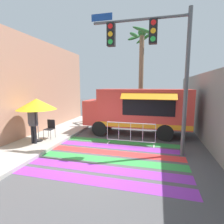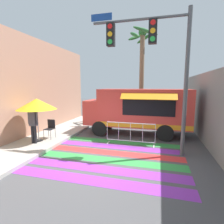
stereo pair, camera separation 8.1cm
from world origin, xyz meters
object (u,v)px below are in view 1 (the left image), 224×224
object	(u,v)px
food_truck	(136,109)
traffic_signal_pole	(154,52)
folding_chair	(50,127)
vendor_person	(33,122)
palm_tree	(142,60)
barricade_front	(131,134)
patio_umbrella	(37,104)

from	to	relation	value
food_truck	traffic_signal_pole	size ratio (longest dim) A/B	1.02
food_truck	folding_chair	world-z (taller)	food_truck
vendor_person	palm_tree	world-z (taller)	palm_tree
food_truck	traffic_signal_pole	bearing A→B (deg)	-70.10
barricade_front	palm_tree	bearing A→B (deg)	90.50
traffic_signal_pole	vendor_person	size ratio (longest dim) A/B	3.22
folding_chair	traffic_signal_pole	bearing A→B (deg)	-9.10
food_truck	folding_chair	size ratio (longest dim) A/B	6.22
traffic_signal_pole	patio_umbrella	xyz separation A→B (m)	(-5.36, -0.25, -2.20)
barricade_front	folding_chair	bearing A→B (deg)	-175.30
food_truck	palm_tree	world-z (taller)	palm_tree
barricade_front	food_truck	bearing A→B (deg)	90.37
vendor_person	palm_tree	bearing A→B (deg)	43.49
food_truck	palm_tree	distance (m)	4.69
vendor_person	traffic_signal_pole	bearing A→B (deg)	-7.41
folding_chair	vendor_person	distance (m)	1.10
vendor_person	palm_tree	distance (m)	8.76
food_truck	palm_tree	xyz separation A→B (m)	(-0.03, 3.40, 3.23)
traffic_signal_pole	palm_tree	distance (m)	6.24
food_truck	folding_chair	bearing A→B (deg)	-150.53
food_truck	barricade_front	distance (m)	2.22
food_truck	barricade_front	xyz separation A→B (m)	(0.01, -2.00, -0.97)
patio_umbrella	vendor_person	world-z (taller)	patio_umbrella
traffic_signal_pole	palm_tree	size ratio (longest dim) A/B	0.83
food_truck	folding_chair	xyz separation A→B (m)	(-4.14, -2.34, -0.81)
palm_tree	traffic_signal_pole	bearing A→B (deg)	-80.55
folding_chair	vendor_person	size ratio (longest dim) A/B	0.53
food_truck	patio_umbrella	world-z (taller)	food_truck
patio_umbrella	barricade_front	distance (m)	4.71
food_truck	patio_umbrella	xyz separation A→B (m)	(-4.38, -2.97, 0.44)
food_truck	barricade_front	world-z (taller)	food_truck
traffic_signal_pole	folding_chair	xyz separation A→B (m)	(-5.12, 0.38, -3.45)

